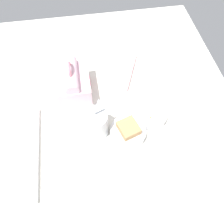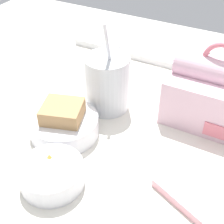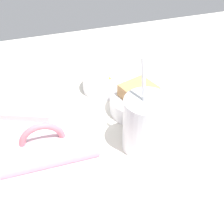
{
  "view_description": "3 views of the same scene",
  "coord_description": "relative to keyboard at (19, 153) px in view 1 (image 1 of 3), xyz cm",
  "views": [
    {
      "loc": [
        -41.66,
        4.97,
        77.88
      ],
      "look_at": [
        1.23,
        -1.89,
        7.0
      ],
      "focal_mm": 35.0,
      "sensor_mm": 36.0,
      "label": 1
    },
    {
      "loc": [
        23.09,
        -42.6,
        43.71
      ],
      "look_at": [
        1.23,
        -1.89,
        7.0
      ],
      "focal_mm": 50.0,
      "sensor_mm": 36.0,
      "label": 2
    },
    {
      "loc": [
        17.25,
        47.56,
        48.9
      ],
      "look_at": [
        1.23,
        -1.89,
        7.0
      ],
      "focal_mm": 50.0,
      "sensor_mm": 36.0,
      "label": 3
    }
  ],
  "objects": [
    {
      "name": "desk_surface",
      "position": [
        8.37,
        -33.81,
        -2.02
      ],
      "size": [
        140.0,
        110.0,
        2.0
      ],
      "color": "silver",
      "rests_on": "ground"
    },
    {
      "name": "keyboard",
      "position": [
        0.0,
        0.0,
        0.0
      ],
      "size": [
        36.32,
        14.29,
        2.1
      ],
      "color": "silver",
      "rests_on": "desk_surface"
    },
    {
      "name": "soup_cup",
      "position": [
        4.75,
        -28.76,
        5.2
      ],
      "size": [
        9.22,
        9.22,
        19.95
      ],
      "color": "silver",
      "rests_on": "desk_surface"
    },
    {
      "name": "lunch_bag",
      "position": [
        25.16,
        -22.11,
        5.0
      ],
      "size": [
        17.41,
        13.89,
        17.04
      ],
      "color": "beige",
      "rests_on": "desk_surface"
    },
    {
      "name": "chopstick_case",
      "position": [
        32.03,
        -47.43,
        -0.22
      ],
      "size": [
        20.67,
        10.5,
        1.6
      ],
      "color": "pink",
      "rests_on": "desk_surface"
    },
    {
      "name": "bento_bowl_snacks",
      "position": [
        6.87,
        -51.43,
        1.06
      ],
      "size": [
        10.66,
        10.66,
        4.76
      ],
      "color": "silver",
      "rests_on": "desk_surface"
    },
    {
      "name": "bento_bowl_sandwich",
      "position": [
        1.62,
        -40.49,
        1.58
      ],
      "size": [
        13.36,
        13.36,
        6.95
      ],
      "color": "silver",
      "rests_on": "desk_surface"
    }
  ]
}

